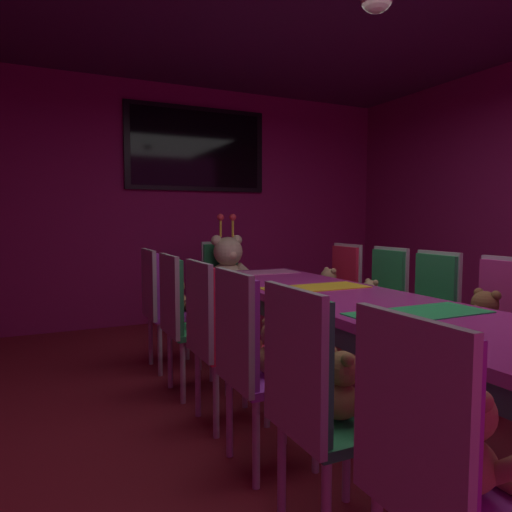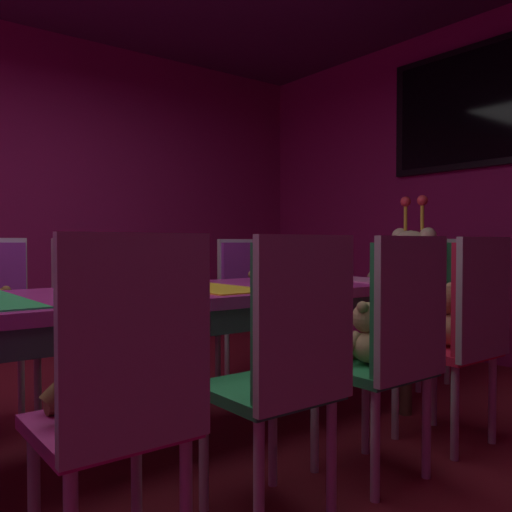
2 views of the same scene
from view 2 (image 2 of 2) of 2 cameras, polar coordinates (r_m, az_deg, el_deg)
name	(u,v)px [view 2 (image 2 of 2)]	position (r m, az deg, el deg)	size (l,w,h in m)	color
ground_plane	(107,464)	(2.55, -15.69, -20.70)	(7.90, 7.90, 0.00)	maroon
wall_back	(493,187)	(4.65, 24.08, 6.76)	(5.20, 0.12, 2.80)	#8C1959
banquet_table	(106,313)	(2.38, -15.80, -5.89)	(0.90, 3.50, 0.75)	#B22D8C
chair_left_3	(92,304)	(3.28, -17.22, -4.97)	(0.42, 0.41, 0.98)	red
teddy_left_3	(101,308)	(3.15, -16.29, -5.43)	(0.24, 0.31, 0.30)	brown
chair_left_4	(174,298)	(3.54, -8.85, -4.46)	(0.42, 0.41, 0.98)	#268C4C
teddy_left_4	(185,304)	(3.42, -7.69, -5.09)	(0.22, 0.28, 0.26)	olive
chair_left_5	(248,292)	(3.87, -0.89, -3.93)	(0.42, 0.41, 0.98)	purple
teddy_left_5	(260,295)	(3.76, 0.44, -4.23)	(0.25, 0.32, 0.30)	#9E7247
chair_right_2	(126,380)	(1.48, -13.81, -12.81)	(0.42, 0.41, 0.98)	#CC338C
teddy_right_2	(104,368)	(1.61, -15.97, -11.52)	(0.27, 0.35, 0.33)	brown
chair_right_3	(290,352)	(1.79, 3.68, -10.26)	(0.42, 0.41, 0.98)	#268C4C
chair_right_4	(395,335)	(2.17, 14.72, -8.23)	(0.42, 0.41, 0.98)	#268C4C
teddy_right_4	(367,337)	(2.26, 11.83, -8.47)	(0.22, 0.28, 0.26)	tan
chair_right_5	(468,321)	(2.66, 21.81, -6.51)	(0.42, 0.41, 0.98)	red
teddy_right_5	(440,319)	(2.73, 19.16, -6.41)	(0.25, 0.32, 0.31)	tan
throne_chair	(424,295)	(3.88, 17.60, -3.99)	(0.41, 0.42, 0.98)	#268C4C
king_teddy_bear	(410,278)	(3.73, 16.17, -2.29)	(0.64, 0.49, 0.82)	beige
wall_tv	(487,103)	(4.68, 23.60, 14.80)	(1.70, 0.06, 0.99)	black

